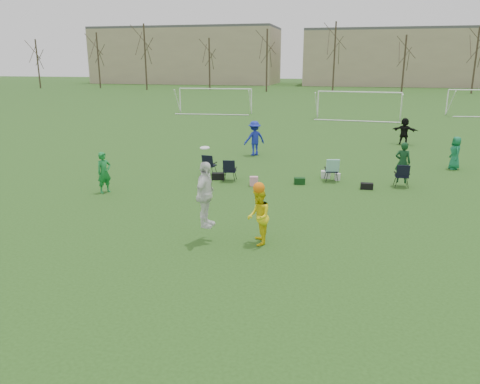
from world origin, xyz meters
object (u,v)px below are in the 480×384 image
(fielder_blue, at_px, (254,138))
(center_contest, at_px, (230,204))
(fielder_black, at_px, (404,131))
(goal_mid, at_px, (359,97))
(fielder_green_near, at_px, (104,172))
(fielder_green_far, at_px, (455,153))
(goal_left, at_px, (215,94))

(fielder_blue, height_order, center_contest, center_contest)
(fielder_black, height_order, goal_mid, goal_mid)
(fielder_green_near, bearing_deg, fielder_blue, 4.29)
(fielder_green_near, relative_size, fielder_blue, 0.86)
(fielder_blue, relative_size, fielder_green_far, 1.19)
(goal_mid, bearing_deg, fielder_black, -74.21)
(fielder_green_far, relative_size, center_contest, 0.57)
(fielder_black, distance_m, goal_left, 22.54)
(fielder_black, relative_size, goal_left, 0.23)
(goal_left, bearing_deg, goal_mid, -13.13)
(fielder_blue, relative_size, goal_mid, 0.26)
(fielder_blue, height_order, goal_left, goal_left)
(fielder_green_near, height_order, goal_mid, goal_mid)
(fielder_blue, distance_m, center_contest, 13.08)
(fielder_black, xyz_separation_m, center_contest, (-6.50, -18.54, 0.32))
(fielder_green_near, height_order, center_contest, center_contest)
(fielder_green_near, bearing_deg, fielder_green_far, -32.00)
(fielder_black, relative_size, center_contest, 0.60)
(fielder_blue, height_order, fielder_black, fielder_blue)
(center_contest, distance_m, goal_left, 35.14)
(fielder_blue, bearing_deg, goal_left, -107.94)
(goal_mid, bearing_deg, center_contest, -92.80)
(fielder_blue, xyz_separation_m, center_contest, (1.95, -12.94, 0.21))
(fielder_green_far, relative_size, fielder_black, 0.95)
(fielder_blue, relative_size, center_contest, 0.68)
(fielder_blue, height_order, fielder_green_far, fielder_blue)
(fielder_green_far, bearing_deg, goal_left, -148.37)
(fielder_black, bearing_deg, fielder_blue, 51.39)
(fielder_black, distance_m, center_contest, 19.65)
(fielder_blue, xyz_separation_m, goal_left, (-8.28, 20.68, 0.97))
(center_contest, bearing_deg, goal_mid, 83.20)
(fielder_green_near, height_order, goal_left, goal_left)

